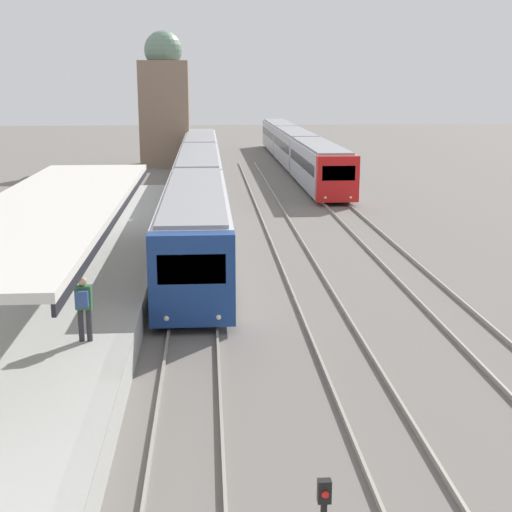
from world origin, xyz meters
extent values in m
cube|color=beige|center=(-4.09, 16.07, 3.75)|extent=(4.00, 19.02, 0.20)
cube|color=black|center=(-2.13, 16.07, 3.53)|extent=(0.08, 19.02, 0.24)
cylinder|color=#47474C|center=(-4.09, 16.07, 2.29)|extent=(0.16, 0.16, 2.71)
cylinder|color=#47474C|center=(-4.09, 23.67, 2.29)|extent=(0.16, 0.16, 2.71)
cylinder|color=#2D2D33|center=(-2.72, 12.10, 1.36)|extent=(0.14, 0.14, 0.85)
cylinder|color=#2D2D33|center=(-2.52, 12.10, 1.36)|extent=(0.14, 0.14, 0.85)
cube|color=#2D6638|center=(-2.62, 12.10, 2.08)|extent=(0.40, 0.22, 0.60)
sphere|color=tan|center=(-2.62, 12.10, 2.49)|extent=(0.22, 0.22, 0.22)
cube|color=#334C8E|center=(-2.62, 11.90, 2.10)|extent=(0.30, 0.18, 0.40)
cube|color=navy|center=(0.00, 15.14, 1.65)|extent=(2.54, 0.70, 2.76)
cube|color=black|center=(0.00, 14.81, 2.04)|extent=(1.98, 0.04, 0.88)
sphere|color=#EFEACC|center=(-0.76, 14.80, 0.57)|extent=(0.16, 0.16, 0.16)
sphere|color=#EFEACC|center=(0.76, 14.80, 0.57)|extent=(0.16, 0.16, 0.16)
cube|color=silver|center=(0.00, 22.88, 1.65)|extent=(2.54, 14.79, 2.76)
cube|color=gray|center=(0.00, 22.88, 3.09)|extent=(2.23, 14.49, 0.12)
cube|color=black|center=(0.00, 22.88, 1.95)|extent=(2.56, 13.60, 0.72)
cylinder|color=black|center=(-1.08, 18.08, 0.35)|extent=(0.12, 0.70, 0.70)
cylinder|color=black|center=(1.08, 18.08, 0.35)|extent=(0.12, 0.70, 0.70)
cylinder|color=black|center=(-1.08, 27.69, 0.35)|extent=(0.12, 0.70, 0.70)
cylinder|color=black|center=(1.08, 27.69, 0.35)|extent=(0.12, 0.70, 0.70)
cube|color=silver|center=(0.00, 38.02, 1.65)|extent=(2.54, 14.79, 2.76)
cube|color=gray|center=(0.00, 38.02, 3.09)|extent=(2.23, 14.49, 0.12)
cube|color=black|center=(0.00, 38.02, 1.95)|extent=(2.56, 13.60, 0.72)
cylinder|color=black|center=(-1.08, 33.21, 0.35)|extent=(0.12, 0.70, 0.70)
cylinder|color=black|center=(1.08, 33.21, 0.35)|extent=(0.12, 0.70, 0.70)
cylinder|color=black|center=(-1.08, 42.83, 0.35)|extent=(0.12, 0.70, 0.70)
cylinder|color=black|center=(1.08, 42.83, 0.35)|extent=(0.12, 0.70, 0.70)
cube|color=silver|center=(0.00, 53.16, 1.65)|extent=(2.54, 14.79, 2.76)
cube|color=gray|center=(0.00, 53.16, 3.09)|extent=(2.23, 14.49, 0.12)
cube|color=black|center=(0.00, 53.16, 1.95)|extent=(2.56, 13.60, 0.72)
cylinder|color=black|center=(-1.08, 48.35, 0.35)|extent=(0.12, 0.70, 0.70)
cylinder|color=black|center=(1.08, 48.35, 0.35)|extent=(0.12, 0.70, 0.70)
cylinder|color=black|center=(-1.08, 57.96, 0.35)|extent=(0.12, 0.70, 0.70)
cylinder|color=black|center=(1.08, 57.96, 0.35)|extent=(0.12, 0.70, 0.70)
cube|color=red|center=(8.27, 36.88, 1.64)|extent=(2.54, 0.70, 2.74)
cube|color=black|center=(8.27, 36.55, 2.02)|extent=(1.98, 0.04, 0.88)
sphere|color=#EFEACC|center=(7.51, 36.54, 0.57)|extent=(0.16, 0.16, 0.16)
sphere|color=#EFEACC|center=(9.03, 36.54, 0.57)|extent=(0.16, 0.16, 0.16)
cube|color=#A8ADB7|center=(8.27, 43.94, 1.64)|extent=(2.54, 13.43, 2.74)
cube|color=gray|center=(8.27, 43.94, 3.07)|extent=(2.23, 13.16, 0.12)
cube|color=black|center=(8.27, 43.94, 1.94)|extent=(2.56, 12.35, 0.71)
cylinder|color=black|center=(7.19, 39.58, 0.35)|extent=(0.12, 0.70, 0.70)
cylinder|color=black|center=(9.35, 39.58, 0.35)|extent=(0.12, 0.70, 0.70)
cylinder|color=black|center=(7.19, 48.30, 0.35)|extent=(0.12, 0.70, 0.70)
cylinder|color=black|center=(9.35, 48.30, 0.35)|extent=(0.12, 0.70, 0.70)
cube|color=#A8ADB7|center=(8.27, 57.72, 1.64)|extent=(2.54, 13.43, 2.74)
cube|color=gray|center=(8.27, 57.72, 3.07)|extent=(2.23, 13.16, 0.12)
cube|color=black|center=(8.27, 57.72, 1.94)|extent=(2.56, 12.35, 0.71)
cylinder|color=black|center=(7.19, 53.35, 0.35)|extent=(0.12, 0.70, 0.70)
cylinder|color=black|center=(9.35, 53.35, 0.35)|extent=(0.12, 0.70, 0.70)
cylinder|color=black|center=(7.19, 62.08, 0.35)|extent=(0.12, 0.70, 0.70)
cylinder|color=black|center=(9.35, 62.08, 0.35)|extent=(0.12, 0.70, 0.70)
cube|color=#A8ADB7|center=(8.27, 71.49, 1.64)|extent=(2.54, 13.43, 2.74)
cube|color=gray|center=(8.27, 71.49, 3.07)|extent=(2.23, 13.16, 0.12)
cube|color=black|center=(8.27, 71.49, 1.94)|extent=(2.56, 12.35, 0.71)
cylinder|color=black|center=(7.19, 67.13, 0.35)|extent=(0.12, 0.70, 0.70)
cylinder|color=black|center=(9.35, 67.13, 0.35)|extent=(0.12, 0.70, 0.70)
cylinder|color=black|center=(7.19, 75.86, 0.35)|extent=(0.12, 0.70, 0.70)
cylinder|color=black|center=(9.35, 75.86, 0.35)|extent=(0.12, 0.70, 0.70)
cube|color=black|center=(2.13, 4.14, 1.46)|extent=(0.20, 0.14, 0.36)
sphere|color=red|center=(2.13, 4.05, 1.46)|extent=(0.11, 0.11, 0.11)
cube|color=#89705B|center=(-3.13, 59.44, 4.52)|extent=(4.26, 4.26, 9.05)
sphere|color=slate|center=(-3.13, 59.44, 9.95)|extent=(3.28, 3.28, 3.28)
camera|label=1|loc=(0.49, -5.06, 7.28)|focal=50.00mm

